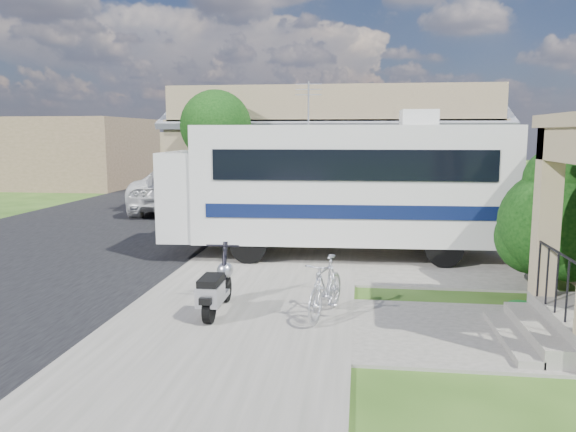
# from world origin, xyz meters

# --- Properties ---
(ground) EXTENTS (120.00, 120.00, 0.00)m
(ground) POSITION_xyz_m (0.00, 0.00, 0.00)
(ground) COLOR #213E10
(street_slab) EXTENTS (9.00, 80.00, 0.02)m
(street_slab) POSITION_xyz_m (-7.50, 10.00, 0.01)
(street_slab) COLOR black
(street_slab) RESTS_ON ground
(sidewalk_slab) EXTENTS (4.00, 80.00, 0.06)m
(sidewalk_slab) POSITION_xyz_m (-1.00, 10.00, 0.03)
(sidewalk_slab) COLOR #5D5C54
(sidewalk_slab) RESTS_ON ground
(driveway_slab) EXTENTS (7.00, 6.00, 0.05)m
(driveway_slab) POSITION_xyz_m (1.50, 4.50, 0.03)
(driveway_slab) COLOR #5D5C54
(driveway_slab) RESTS_ON ground
(walk_slab) EXTENTS (4.00, 3.00, 0.05)m
(walk_slab) POSITION_xyz_m (3.00, -1.00, 0.03)
(walk_slab) COLOR #5D5C54
(walk_slab) RESTS_ON ground
(warehouse) EXTENTS (12.50, 8.40, 5.04)m
(warehouse) POSITION_xyz_m (0.00, 13.97, 1.99)
(warehouse) COLOR #7F6A4F
(warehouse) RESTS_ON ground
(distant_bldg_far) EXTENTS (10.00, 8.00, 4.00)m
(distant_bldg_far) POSITION_xyz_m (-17.00, 22.00, 2.00)
(distant_bldg_far) COLOR brown
(distant_bldg_far) RESTS_ON ground
(distant_bldg_near) EXTENTS (8.00, 7.00, 3.20)m
(distant_bldg_near) POSITION_xyz_m (-15.00, 34.00, 1.60)
(distant_bldg_near) COLOR #7F6A4F
(distant_bldg_near) RESTS_ON ground
(street_tree_a) EXTENTS (2.44, 2.40, 4.58)m
(street_tree_a) POSITION_xyz_m (-3.70, 9.05, 3.25)
(street_tree_a) COLOR black
(street_tree_a) RESTS_ON ground
(street_tree_b) EXTENTS (2.44, 2.40, 4.73)m
(street_tree_b) POSITION_xyz_m (-3.70, 19.05, 3.39)
(street_tree_b) COLOR black
(street_tree_b) RESTS_ON ground
(street_tree_c) EXTENTS (2.44, 2.40, 4.42)m
(street_tree_c) POSITION_xyz_m (-3.70, 28.05, 3.10)
(street_tree_c) COLOR black
(street_tree_c) RESTS_ON ground
(motorhome) EXTENTS (8.55, 3.05, 4.33)m
(motorhome) POSITION_xyz_m (0.52, 4.45, 1.86)
(motorhome) COLOR #B9B9B5
(motorhome) RESTS_ON ground
(shrub) EXTENTS (2.33, 2.22, 2.86)m
(shrub) POSITION_xyz_m (4.91, 1.72, 1.46)
(shrub) COLOR black
(shrub) RESTS_ON ground
(scooter) EXTENTS (0.59, 1.69, 1.12)m
(scooter) POSITION_xyz_m (-1.32, -0.70, 0.50)
(scooter) COLOR black
(scooter) RESTS_ON ground
(bicycle) EXTENTS (0.88, 1.73, 1.00)m
(bicycle) POSITION_xyz_m (0.53, -0.58, 0.50)
(bicycle) COLOR #AEAFB7
(bicycle) RESTS_ON ground
(pickup_truck) EXTENTS (3.84, 6.84, 1.81)m
(pickup_truck) POSITION_xyz_m (-6.25, 12.46, 0.90)
(pickup_truck) COLOR silver
(pickup_truck) RESTS_ON ground
(van) EXTENTS (2.71, 6.61, 1.92)m
(van) POSITION_xyz_m (-6.57, 20.10, 0.96)
(van) COLOR silver
(van) RESTS_ON ground
(garden_hose) EXTENTS (0.45, 0.45, 0.20)m
(garden_hose) POSITION_xyz_m (3.85, -0.02, 0.10)
(garden_hose) COLOR #146424
(garden_hose) RESTS_ON ground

